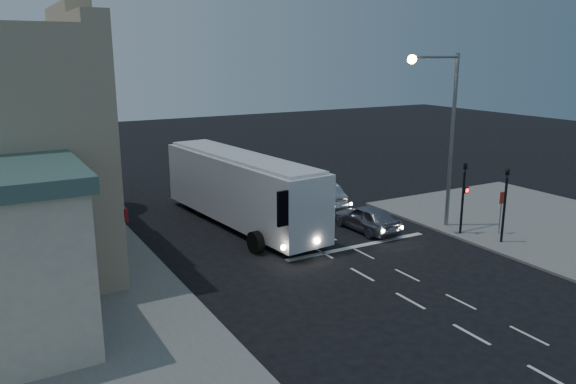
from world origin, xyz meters
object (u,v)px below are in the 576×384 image
car_suv (367,218)px  traffic_signal_side (505,196)px  tour_bus (241,187)px  street_tree (81,136)px  car_sedan_b (264,177)px  car_sedan_c (231,163)px  car_sedan_a (319,194)px  regulatory_sign (502,206)px  streetlight (444,121)px  traffic_signal_main (464,190)px

car_suv → traffic_signal_side: (4.43, -5.00, 1.72)m
tour_bus → street_tree: (-6.78, 7.01, 2.40)m
car_sedan_b → street_tree: street_tree is taller
car_sedan_b → car_sedan_c: (0.01, 5.63, 0.07)m
car_sedan_b → car_sedan_c: 5.63m
tour_bus → car_sedan_a: size_ratio=2.72×
car_suv → regulatory_sign: (5.43, -4.04, 0.89)m
regulatory_sign → streetlight: bearing=128.7°
street_tree → car_sedan_a: bearing=-25.2°
streetlight → car_suv: bearing=155.2°
traffic_signal_side → car_sedan_b: bearing=105.2°
car_sedan_b → regulatory_sign: size_ratio=2.19×
car_suv → tour_bus: bearing=-40.4°
tour_bus → regulatory_sign: 13.54m
traffic_signal_main → street_tree: (-15.81, 14.25, 2.08)m
car_suv → traffic_signal_side: size_ratio=1.01×
traffic_signal_main → traffic_signal_side: bearing=-70.5°
car_sedan_a → car_sedan_b: bearing=-76.1°
car_sedan_a → car_sedan_c: car_sedan_a is taller
tour_bus → car_sedan_c: (5.21, 13.11, -1.33)m
car_sedan_b → streetlight: 14.65m
tour_bus → traffic_signal_side: 13.40m
tour_bus → car_sedan_b: size_ratio=2.66×
tour_bus → car_sedan_b: (5.20, 7.48, -1.40)m
car_sedan_a → car_suv: bearing=94.2°
car_sedan_b → traffic_signal_main: (3.83, -14.71, 1.72)m
traffic_signal_side → street_tree: (-16.51, 16.22, 2.08)m
car_sedan_b → regulatory_sign: 16.69m
car_sedan_b → streetlight: streetlight is taller
car_sedan_b → traffic_signal_side: (4.53, -16.69, 1.72)m
street_tree → car_suv: bearing=-42.9°
car_sedan_c → traffic_signal_main: (3.82, -20.34, 1.65)m
car_sedan_a → street_tree: street_tree is taller
tour_bus → traffic_signal_main: size_ratio=3.13×
car_sedan_b → traffic_signal_main: bearing=89.0°
car_suv → car_sedan_c: 17.32m
traffic_signal_side → street_tree: bearing=135.5°
traffic_signal_side → regulatory_sign: traffic_signal_side is taller
traffic_signal_main → streetlight: size_ratio=0.46×
streetlight → car_sedan_a: bearing=113.6°
tour_bus → car_sedan_a: bearing=5.2°
tour_bus → street_tree: street_tree is taller
tour_bus → regulatory_sign: bearing=-43.4°
car_sedan_b → regulatory_sign: (5.53, -15.73, 0.90)m
tour_bus → car_sedan_a: 6.00m
tour_bus → car_sedan_c: size_ratio=2.32×
traffic_signal_side → car_sedan_c: bearing=101.5°
car_sedan_a → traffic_signal_main: size_ratio=1.15×
car_suv → street_tree: bearing=-44.9°
tour_bus → car_sedan_b: bearing=49.4°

